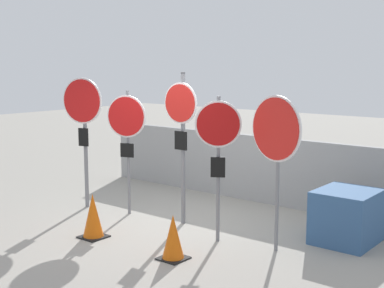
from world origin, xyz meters
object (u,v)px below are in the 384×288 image
stop_sign_1 (127,125)px  stop_sign_3 (218,137)px  stop_sign_4 (276,135)px  stop_sign_0 (83,114)px  traffic_cone_0 (93,216)px  stop_sign_2 (181,123)px  traffic_cone_1 (173,237)px  storage_crate (347,217)px

stop_sign_1 → stop_sign_3: (2.12, -0.20, -0.01)m
stop_sign_4 → stop_sign_0: bearing=-163.3°
stop_sign_0 → stop_sign_3: (3.08, -0.03, -0.16)m
stop_sign_3 → traffic_cone_0: (-1.62, -1.03, -1.25)m
stop_sign_4 → stop_sign_3: bearing=-153.8°
stop_sign_0 → traffic_cone_0: bearing=-50.6°
stop_sign_1 → stop_sign_2: stop_sign_2 is taller
traffic_cone_0 → stop_sign_4: bearing=26.0°
traffic_cone_1 → stop_sign_3: bearing=87.0°
stop_sign_3 → stop_sign_0: bearing=147.2°
stop_sign_2 → storage_crate: bearing=17.9°
stop_sign_3 → stop_sign_2: bearing=127.6°
stop_sign_4 → storage_crate: size_ratio=2.39×
stop_sign_4 → traffic_cone_0: stop_sign_4 is taller
storage_crate → stop_sign_3: bearing=-141.5°
traffic_cone_1 → stop_sign_1: bearing=150.7°
stop_sign_0 → traffic_cone_1: (3.02, -0.99, -1.44)m
stop_sign_4 → storage_crate: stop_sign_4 is taller
traffic_cone_0 → stop_sign_3: bearing=32.5°
stop_sign_2 → traffic_cone_0: bearing=-113.4°
stop_sign_2 → stop_sign_3: stop_sign_2 is taller
stop_sign_2 → traffic_cone_1: 2.16m
stop_sign_2 → storage_crate: (2.53, 0.83, -1.31)m
stop_sign_1 → storage_crate: size_ratio=2.36×
stop_sign_0 → stop_sign_3: 3.08m
stop_sign_2 → storage_crate: 2.96m
stop_sign_3 → traffic_cone_0: 2.29m
stop_sign_2 → traffic_cone_0: size_ratio=3.66×
stop_sign_2 → traffic_cone_0: stop_sign_2 is taller
stop_sign_2 → storage_crate: stop_sign_2 is taller
traffic_cone_0 → storage_crate: storage_crate is taller
stop_sign_2 → traffic_cone_1: stop_sign_2 is taller
stop_sign_3 → stop_sign_4: (0.86, 0.18, 0.08)m
traffic_cone_0 → stop_sign_2: bearing=66.8°
stop_sign_1 → stop_sign_4: bearing=-19.3°
stop_sign_0 → stop_sign_1: bearing=-4.2°
stop_sign_0 → stop_sign_3: stop_sign_0 is taller
stop_sign_2 → stop_sign_3: bearing=-20.3°
stop_sign_3 → traffic_cone_1: stop_sign_3 is taller
stop_sign_1 → stop_sign_4: (2.98, -0.03, 0.07)m
stop_sign_3 → storage_crate: stop_sign_3 is taller
stop_sign_4 → storage_crate: (0.65, 1.02, -1.28)m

